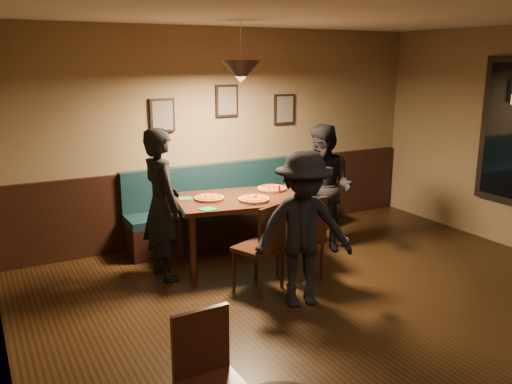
# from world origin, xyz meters

# --- Properties ---
(floor) EXTENTS (7.00, 7.00, 0.00)m
(floor) POSITION_xyz_m (0.00, 0.00, 0.00)
(floor) COLOR black
(floor) RESTS_ON ground
(ceiling) EXTENTS (7.00, 7.00, 0.00)m
(ceiling) POSITION_xyz_m (0.00, 0.00, 2.80)
(ceiling) COLOR silver
(ceiling) RESTS_ON ground
(wall_back) EXTENTS (6.00, 0.00, 6.00)m
(wall_back) POSITION_xyz_m (0.00, 3.50, 1.40)
(wall_back) COLOR #8C704F
(wall_back) RESTS_ON ground
(wall_left) EXTENTS (0.00, 7.00, 7.00)m
(wall_left) POSITION_xyz_m (-3.00, 0.00, 1.40)
(wall_left) COLOR #8C704F
(wall_left) RESTS_ON ground
(wainscot) EXTENTS (5.88, 0.06, 1.00)m
(wainscot) POSITION_xyz_m (0.00, 3.47, 0.50)
(wainscot) COLOR black
(wainscot) RESTS_ON ground
(booth_bench) EXTENTS (3.00, 0.60, 1.00)m
(booth_bench) POSITION_xyz_m (0.00, 3.20, 0.50)
(booth_bench) COLOR #0F232D
(booth_bench) RESTS_ON ground
(picture_left) EXTENTS (0.32, 0.04, 0.42)m
(picture_left) POSITION_xyz_m (-0.90, 3.47, 1.70)
(picture_left) COLOR black
(picture_left) RESTS_ON wall_back
(picture_center) EXTENTS (0.32, 0.04, 0.42)m
(picture_center) POSITION_xyz_m (0.00, 3.47, 1.85)
(picture_center) COLOR black
(picture_center) RESTS_ON wall_back
(picture_right) EXTENTS (0.32, 0.04, 0.42)m
(picture_right) POSITION_xyz_m (0.90, 3.47, 1.70)
(picture_right) COLOR black
(picture_right) RESTS_ON wall_back
(pendant_lamp) EXTENTS (0.44, 0.44, 0.25)m
(pendant_lamp) POSITION_xyz_m (-0.33, 2.39, 2.25)
(pendant_lamp) COLOR black
(pendant_lamp) RESTS_ON ceiling
(dining_table) EXTENTS (1.66, 1.24, 0.81)m
(dining_table) POSITION_xyz_m (-0.33, 2.39, 0.40)
(dining_table) COLOR black
(dining_table) RESTS_ON floor
(chair_near_left) EXTENTS (0.55, 0.55, 0.96)m
(chair_near_left) POSITION_xyz_m (-0.54, 1.62, 0.48)
(chair_near_left) COLOR black
(chair_near_left) RESTS_ON floor
(chair_near_right) EXTENTS (0.47, 0.47, 0.96)m
(chair_near_right) POSITION_xyz_m (0.02, 1.68, 0.48)
(chair_near_right) COLOR black
(chair_near_right) RESTS_ON floor
(diner_left) EXTENTS (0.45, 0.64, 1.69)m
(diner_left) POSITION_xyz_m (-1.30, 2.42, 0.84)
(diner_left) COLOR black
(diner_left) RESTS_ON floor
(diner_right) EXTENTS (0.88, 0.97, 1.61)m
(diner_right) POSITION_xyz_m (0.80, 2.33, 0.80)
(diner_right) COLOR black
(diner_right) RESTS_ON floor
(diner_front) EXTENTS (1.12, 0.82, 1.55)m
(diner_front) POSITION_xyz_m (-0.32, 1.11, 0.78)
(diner_front) COLOR black
(diner_front) RESTS_ON floor
(pizza_a) EXTENTS (0.45, 0.45, 0.04)m
(pizza_a) POSITION_xyz_m (-0.71, 2.49, 0.83)
(pizza_a) COLOR orange
(pizza_a) RESTS_ON dining_table
(pizza_b) EXTENTS (0.39, 0.39, 0.04)m
(pizza_b) POSITION_xyz_m (-0.28, 2.20, 0.83)
(pizza_b) COLOR #C05F24
(pizza_b) RESTS_ON dining_table
(pizza_c) EXTENTS (0.46, 0.46, 0.04)m
(pizza_c) POSITION_xyz_m (0.16, 2.54, 0.83)
(pizza_c) COLOR orange
(pizza_c) RESTS_ON dining_table
(soda_glass) EXTENTS (0.10, 0.10, 0.17)m
(soda_glass) POSITION_xyz_m (0.22, 2.05, 0.89)
(soda_glass) COLOR black
(soda_glass) RESTS_ON dining_table
(tabasco_bottle) EXTENTS (0.03, 0.03, 0.11)m
(tabasco_bottle) POSITION_xyz_m (0.16, 2.36, 0.87)
(tabasco_bottle) COLOR #920A04
(tabasco_bottle) RESTS_ON dining_table
(napkin_a) EXTENTS (0.18, 0.18, 0.01)m
(napkin_a) POSITION_xyz_m (-0.94, 2.66, 0.81)
(napkin_a) COLOR #217E2F
(napkin_a) RESTS_ON dining_table
(napkin_b) EXTENTS (0.20, 0.20, 0.01)m
(napkin_b) POSITION_xyz_m (-0.89, 2.11, 0.81)
(napkin_b) COLOR #207B39
(napkin_b) RESTS_ON dining_table
(cutlery_set) EXTENTS (0.19, 0.08, 0.00)m
(cutlery_set) POSITION_xyz_m (-0.31, 2.00, 0.81)
(cutlery_set) COLOR silver
(cutlery_set) RESTS_ON dining_table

